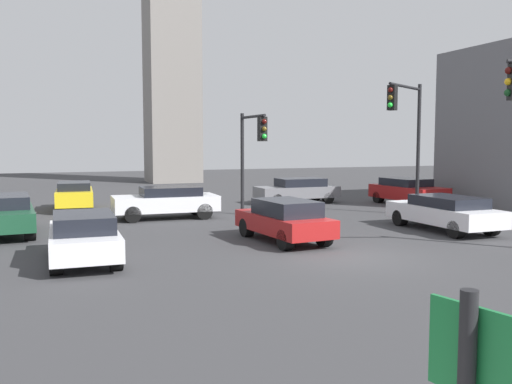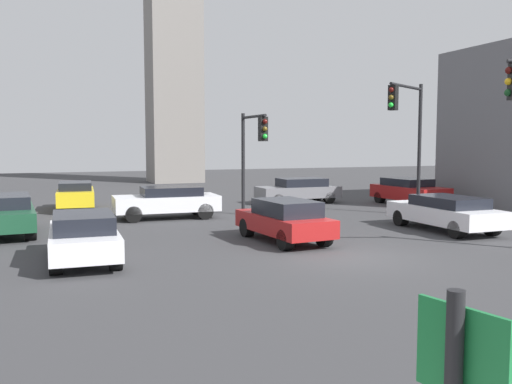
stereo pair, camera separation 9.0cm
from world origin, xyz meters
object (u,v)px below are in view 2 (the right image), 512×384
object	(u,v)px
car_1	(167,201)
traffic_light_2	(408,122)
car_7	(76,195)
car_5	(299,190)
car_4	(445,212)
traffic_light_0	(253,143)
car_6	(83,236)
car_0	(285,220)
car_2	(3,214)
car_3	(409,191)

from	to	relation	value
car_1	traffic_light_2	bearing A→B (deg)	161.44
car_7	car_5	bearing A→B (deg)	-91.46
car_7	car_4	bearing A→B (deg)	-129.17
traffic_light_0	car_4	bearing A→B (deg)	40.94
car_7	traffic_light_2	bearing A→B (deg)	-117.87
car_6	car_7	xyz separation A→B (m)	(0.37, 12.26, 0.03)
car_5	car_7	bearing A→B (deg)	-4.86
car_0	car_2	world-z (taller)	car_2
car_3	car_7	world-z (taller)	car_3
car_2	car_4	world-z (taller)	car_2
car_7	car_6	bearing A→B (deg)	-178.37
car_0	car_2	distance (m)	9.93
car_2	car_4	distance (m)	15.91
car_0	car_7	distance (m)	12.89
traffic_light_2	car_4	bearing A→B (deg)	46.41
car_0	car_1	distance (m)	7.34
car_0	car_6	size ratio (longest dim) A/B	0.97
car_1	car_2	bearing A→B (deg)	20.72
traffic_light_2	car_3	bearing A→B (deg)	-158.98
car_0	car_5	xyz separation A→B (m)	(5.40, 10.45, -0.02)
traffic_light_0	car_3	size ratio (longest dim) A/B	1.03
car_5	traffic_light_2	bearing A→B (deg)	104.21
car_0	car_4	distance (m)	6.45
car_3	car_5	world-z (taller)	car_3
traffic_light_2	car_7	bearing A→B (deg)	-62.78
traffic_light_2	car_2	size ratio (longest dim) A/B	1.28
car_1	car_3	distance (m)	12.92
car_2	car_3	bearing A→B (deg)	95.21
car_1	car_2	xyz separation A→B (m)	(-6.29, -2.21, 0.01)
car_1	car_3	bearing A→B (deg)	-175.25
car_2	car_7	size ratio (longest dim) A/B	1.13
car_2	car_6	world-z (taller)	car_2
car_3	car_4	distance (m)	8.66
traffic_light_2	car_1	bearing A→B (deg)	-51.51
car_4	car_5	world-z (taller)	car_5
car_6	traffic_light_0	bearing A→B (deg)	-46.96
car_0	car_7	size ratio (longest dim) A/B	1.04
car_3	car_5	distance (m)	5.75
car_1	car_3	world-z (taller)	car_3
traffic_light_0	car_0	bearing A→B (deg)	-12.20
traffic_light_2	car_7	xyz separation A→B (m)	(-13.18, 7.98, -3.40)
car_5	car_7	distance (m)	11.43
car_7	car_1	bearing A→B (deg)	-138.40
traffic_light_0	car_1	distance (m)	4.45
car_4	car_5	xyz separation A→B (m)	(-1.06, 10.45, 0.01)
car_2	car_5	size ratio (longest dim) A/B	1.03
car_0	car_5	size ratio (longest dim) A/B	0.94
car_0	car_1	world-z (taller)	car_0
car_6	traffic_light_2	bearing A→B (deg)	-71.39
car_0	car_3	bearing A→B (deg)	-59.18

